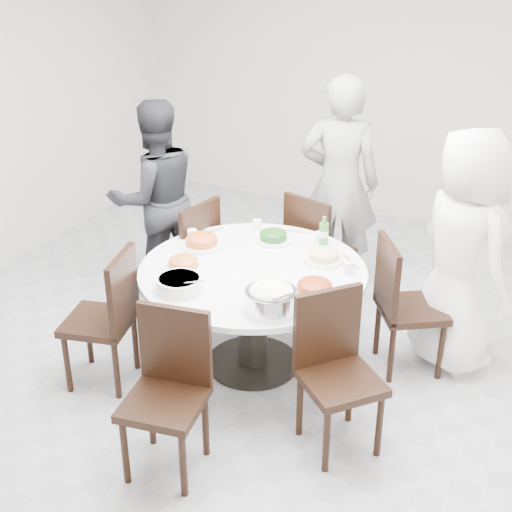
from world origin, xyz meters
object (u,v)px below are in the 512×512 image
at_px(diner_right, 462,252).
at_px(diner_left, 156,198).
at_px(chair_n, 321,249).
at_px(beverage_bottle, 324,232).
at_px(rice_bowl, 271,301).
at_px(chair_sw, 98,319).
at_px(soup_bowl, 179,284).
at_px(chair_ne, 412,306).
at_px(dining_table, 253,318).
at_px(chair_nw, 183,257).
at_px(chair_se, 341,378).
at_px(diner_middle, 339,184).
at_px(chair_s, 164,400).

distance_m(diner_right, diner_left, 2.42).
distance_m(chair_n, beverage_bottle, 0.66).
relative_size(diner_right, rice_bowl, 5.44).
relative_size(chair_sw, soup_bowl, 3.33).
distance_m(chair_sw, rice_bowl, 1.22).
bearing_deg(rice_bowl, chair_sw, -172.19).
distance_m(chair_ne, soup_bowl, 1.58).
bearing_deg(beverage_bottle, dining_table, -118.71).
height_order(chair_sw, soup_bowl, chair_sw).
height_order(chair_nw, chair_sw, same).
bearing_deg(dining_table, soup_bowl, -120.62).
distance_m(chair_nw, diner_left, 0.57).
xyz_separation_m(diner_right, diner_left, (-2.41, 0.02, -0.04)).
relative_size(dining_table, chair_se, 1.58).
xyz_separation_m(rice_bowl, beverage_bottle, (-0.05, 0.97, 0.04)).
height_order(chair_ne, diner_right, diner_right).
bearing_deg(diner_middle, chair_s, 70.83).
xyz_separation_m(diner_right, diner_middle, (-1.13, 0.74, 0.05)).
distance_m(dining_table, chair_ne, 1.07).
bearing_deg(chair_s, dining_table, 81.81).
distance_m(dining_table, chair_s, 1.14).
relative_size(chair_sw, beverage_bottle, 4.29).
distance_m(diner_left, soup_bowl, 1.48).
bearing_deg(rice_bowl, diner_right, 51.66).
relative_size(chair_sw, diner_left, 0.60).
relative_size(diner_middle, beverage_bottle, 8.01).
height_order(dining_table, chair_sw, chair_sw).
xyz_separation_m(diner_right, soup_bowl, (-1.49, -1.13, -0.04)).
distance_m(diner_middle, rice_bowl, 1.86).
xyz_separation_m(chair_ne, rice_bowl, (-0.63, -0.90, 0.34)).
height_order(dining_table, chair_n, chair_n).
relative_size(chair_n, diner_middle, 0.54).
xyz_separation_m(chair_s, rice_bowl, (0.32, 0.69, 0.34)).
xyz_separation_m(diner_middle, beverage_bottle, (0.21, -0.87, -0.02)).
height_order(chair_n, chair_s, same).
height_order(chair_s, beverage_bottle, beverage_bottle).
bearing_deg(chair_n, chair_sw, 76.63).
xyz_separation_m(dining_table, chair_n, (0.09, 1.02, 0.10)).
relative_size(chair_s, chair_se, 1.00).
distance_m(chair_n, chair_nw, 1.07).
bearing_deg(dining_table, diner_left, 150.21).
xyz_separation_m(chair_se, rice_bowl, (-0.48, 0.08, 0.34)).
bearing_deg(diner_left, beverage_bottle, 121.96).
relative_size(chair_n, rice_bowl, 3.08).
xyz_separation_m(diner_middle, rice_bowl, (0.26, -1.84, -0.07)).
distance_m(chair_ne, chair_se, 0.99).
bearing_deg(chair_s, chair_ne, 50.01).
relative_size(chair_se, diner_middle, 0.54).
bearing_deg(chair_n, rice_bowl, 115.64).
bearing_deg(chair_nw, diner_left, -113.00).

